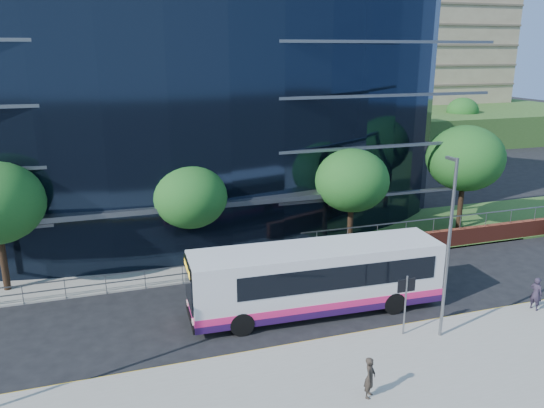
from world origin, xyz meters
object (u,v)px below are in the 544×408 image
object	(u,v)px
tree_dist_f	(463,111)
streetlight_east	(448,244)
tree_dist_e	(365,115)
street_sign	(406,293)
city_bus	(319,278)
tree_far_d	(465,158)
tree_far_b	(190,197)
pedestrian	(536,293)
pedestrian_b	(370,377)
tree_far_c	(352,181)

from	to	relation	value
tree_dist_f	streetlight_east	bearing A→B (deg)	-127.58
tree_dist_f	tree_dist_e	bearing A→B (deg)	-172.87
tree_dist_f	street_sign	bearing A→B (deg)	-129.16
streetlight_east	city_bus	distance (m)	6.39
street_sign	tree_far_d	xyz separation A→B (m)	(11.50, 11.59, 3.04)
tree_dist_f	city_bus	world-z (taller)	tree_dist_f
tree_dist_e	city_bus	world-z (taller)	tree_dist_e
street_sign	tree_dist_e	xyz separation A→B (m)	(19.50, 41.59, 2.39)
tree_far_b	tree_far_d	world-z (taller)	tree_far_d
street_sign	streetlight_east	distance (m)	2.80
tree_far_d	pedestrian	size ratio (longest dim) A/B	4.48
tree_far_d	pedestrian	bearing A→B (deg)	-109.89
tree_far_d	tree_dist_f	xyz separation A→B (m)	(24.00, 32.00, -0.98)
tree_far_d	streetlight_east	world-z (taller)	streetlight_east
streetlight_east	pedestrian_b	bearing A→B (deg)	-149.85
street_sign	tree_dist_f	xyz separation A→B (m)	(35.50, 43.59, 2.06)
tree_dist_e	pedestrian_b	xyz separation A→B (m)	(-23.06, -45.11, -3.59)
tree_dist_e	pedestrian	world-z (taller)	tree_dist_e
pedestrian	pedestrian_b	xyz separation A→B (m)	(-10.89, -3.61, -0.04)
tree_far_d	pedestrian	xyz separation A→B (m)	(-4.16, -11.50, -4.21)
tree_dist_e	tree_far_b	bearing A→B (deg)	-131.52
tree_far_b	tree_dist_e	size ratio (longest dim) A/B	0.93
pedestrian_b	tree_far_d	bearing A→B (deg)	-2.17
street_sign	streetlight_east	xyz separation A→B (m)	(1.50, -0.59, 2.29)
tree_dist_f	city_bus	distance (m)	55.43
streetlight_east	pedestrian	size ratio (longest dim) A/B	4.81
streetlight_east	tree_dist_e	bearing A→B (deg)	66.89
street_sign	streetlight_east	size ratio (longest dim) A/B	0.35
pedestrian	tree_far_b	bearing A→B (deg)	36.95
tree_dist_e	tree_dist_f	distance (m)	16.13
tree_far_c	street_sign	bearing A→B (deg)	-103.29
streetlight_east	pedestrian	world-z (taller)	streetlight_east
tree_far_c	pedestrian	distance (m)	12.10
tree_dist_e	pedestrian_b	bearing A→B (deg)	-117.07
tree_dist_e	streetlight_east	distance (m)	45.85
tree_far_d	tree_dist_e	xyz separation A→B (m)	(8.00, 30.00, -0.65)
street_sign	tree_dist_e	distance (m)	45.99
streetlight_east	city_bus	world-z (taller)	streetlight_east
tree_far_b	tree_dist_e	distance (m)	40.74
tree_far_b	tree_far_c	xyz separation A→B (m)	(10.00, -0.50, 0.33)
tree_dist_e	tree_dist_f	world-z (taller)	tree_dist_e
street_sign	tree_far_b	xyz separation A→B (m)	(-7.50, 11.09, 2.06)
street_sign	tree_far_b	world-z (taller)	tree_far_b
street_sign	pedestrian	distance (m)	7.43
streetlight_east	tree_dist_f	bearing A→B (deg)	52.42
tree_far_b	city_bus	size ratio (longest dim) A/B	0.49
tree_far_c	tree_dist_e	distance (m)	35.36
tree_far_d	streetlight_east	size ratio (longest dim) A/B	0.93
street_sign	tree_dist_f	world-z (taller)	tree_dist_f
tree_far_b	tree_dist_f	distance (m)	53.90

